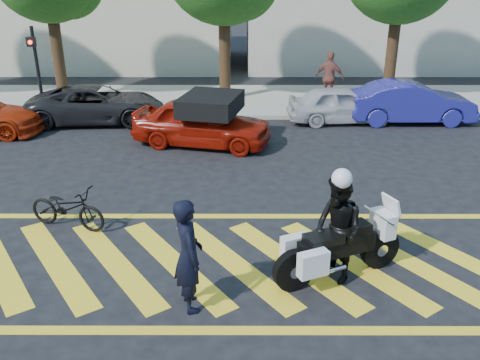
{
  "coord_description": "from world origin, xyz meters",
  "views": [
    {
      "loc": [
        0.64,
        -8.08,
        5.1
      ],
      "look_at": [
        0.62,
        1.48,
        1.05
      ],
      "focal_mm": 38.0,
      "sensor_mm": 36.0,
      "label": 1
    }
  ],
  "objects_px": {
    "police_motorcycle": "(337,248)",
    "parked_right": "(411,102)",
    "parked_mid_left": "(97,104)",
    "officer_moto": "(338,230)",
    "bicycle": "(67,208)",
    "officer_bike": "(188,255)",
    "parked_mid_right": "(342,104)",
    "red_convertible": "(202,122)"
  },
  "relations": [
    {
      "from": "police_motorcycle",
      "to": "parked_right",
      "type": "height_order",
      "value": "parked_right"
    },
    {
      "from": "parked_mid_left",
      "to": "police_motorcycle",
      "type": "bearing_deg",
      "value": -149.27
    },
    {
      "from": "officer_moto",
      "to": "parked_mid_left",
      "type": "xyz_separation_m",
      "value": [
        -6.67,
        9.67,
        -0.31
      ]
    },
    {
      "from": "bicycle",
      "to": "officer_moto",
      "type": "bearing_deg",
      "value": -91.51
    },
    {
      "from": "officer_moto",
      "to": "parked_mid_left",
      "type": "relative_size",
      "value": 0.41
    },
    {
      "from": "officer_bike",
      "to": "parked_mid_left",
      "type": "distance_m",
      "value": 11.3
    },
    {
      "from": "officer_moto",
      "to": "parked_mid_right",
      "type": "distance_m",
      "value": 9.85
    },
    {
      "from": "red_convertible",
      "to": "parked_mid_right",
      "type": "bearing_deg",
      "value": -48.73
    },
    {
      "from": "parked_mid_right",
      "to": "red_convertible",
      "type": "bearing_deg",
      "value": 113.51
    },
    {
      "from": "officer_moto",
      "to": "red_convertible",
      "type": "distance_m",
      "value": 7.74
    },
    {
      "from": "officer_bike",
      "to": "red_convertible",
      "type": "distance_m",
      "value": 8.03
    },
    {
      "from": "officer_bike",
      "to": "parked_right",
      "type": "relative_size",
      "value": 0.44
    },
    {
      "from": "police_motorcycle",
      "to": "parked_mid_right",
      "type": "bearing_deg",
      "value": 55.63
    },
    {
      "from": "officer_moto",
      "to": "parked_mid_right",
      "type": "relative_size",
      "value": 0.51
    },
    {
      "from": "parked_mid_right",
      "to": "parked_right",
      "type": "height_order",
      "value": "parked_right"
    },
    {
      "from": "bicycle",
      "to": "police_motorcycle",
      "type": "bearing_deg",
      "value": -91.6
    },
    {
      "from": "police_motorcycle",
      "to": "officer_moto",
      "type": "height_order",
      "value": "officer_moto"
    },
    {
      "from": "officer_bike",
      "to": "parked_mid_left",
      "type": "height_order",
      "value": "officer_bike"
    },
    {
      "from": "police_motorcycle",
      "to": "red_convertible",
      "type": "bearing_deg",
      "value": 87.92
    },
    {
      "from": "police_motorcycle",
      "to": "red_convertible",
      "type": "distance_m",
      "value": 7.76
    },
    {
      "from": "bicycle",
      "to": "parked_mid_left",
      "type": "distance_m",
      "value": 7.93
    },
    {
      "from": "police_motorcycle",
      "to": "parked_right",
      "type": "relative_size",
      "value": 0.55
    },
    {
      "from": "officer_bike",
      "to": "officer_moto",
      "type": "bearing_deg",
      "value": -90.43
    },
    {
      "from": "officer_moto",
      "to": "parked_right",
      "type": "bearing_deg",
      "value": 132.61
    },
    {
      "from": "parked_mid_right",
      "to": "parked_right",
      "type": "distance_m",
      "value": 2.4
    },
    {
      "from": "officer_moto",
      "to": "parked_mid_right",
      "type": "bearing_deg",
      "value": 145.5
    },
    {
      "from": "red_convertible",
      "to": "parked_mid_right",
      "type": "height_order",
      "value": "red_convertible"
    },
    {
      "from": "parked_mid_left",
      "to": "parked_right",
      "type": "distance_m",
      "value": 10.92
    },
    {
      "from": "officer_moto",
      "to": "parked_mid_left",
      "type": "distance_m",
      "value": 11.75
    },
    {
      "from": "parked_mid_left",
      "to": "parked_right",
      "type": "xyz_separation_m",
      "value": [
        10.92,
        0.0,
        0.07
      ]
    },
    {
      "from": "bicycle",
      "to": "parked_right",
      "type": "distance_m",
      "value": 12.31
    },
    {
      "from": "bicycle",
      "to": "police_motorcycle",
      "type": "distance_m",
      "value": 5.61
    },
    {
      "from": "red_convertible",
      "to": "parked_right",
      "type": "relative_size",
      "value": 0.97
    },
    {
      "from": "officer_bike",
      "to": "parked_right",
      "type": "height_order",
      "value": "officer_bike"
    },
    {
      "from": "officer_moto",
      "to": "parked_right",
      "type": "distance_m",
      "value": 10.56
    },
    {
      "from": "parked_right",
      "to": "officer_moto",
      "type": "bearing_deg",
      "value": 156.06
    },
    {
      "from": "officer_moto",
      "to": "red_convertible",
      "type": "height_order",
      "value": "officer_moto"
    },
    {
      "from": "officer_bike",
      "to": "police_motorcycle",
      "type": "height_order",
      "value": "officer_bike"
    },
    {
      "from": "bicycle",
      "to": "parked_right",
      "type": "relative_size",
      "value": 0.4
    },
    {
      "from": "officer_moto",
      "to": "parked_right",
      "type": "xyz_separation_m",
      "value": [
        4.26,
        9.67,
        -0.25
      ]
    },
    {
      "from": "officer_bike",
      "to": "bicycle",
      "type": "distance_m",
      "value": 3.91
    },
    {
      "from": "bicycle",
      "to": "red_convertible",
      "type": "xyz_separation_m",
      "value": [
        2.43,
        5.34,
        0.26
      ]
    }
  ]
}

